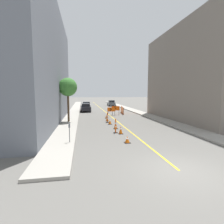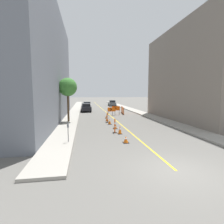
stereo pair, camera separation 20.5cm
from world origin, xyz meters
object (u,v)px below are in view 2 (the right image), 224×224
Objects in this scene: traffic_cone_second at (120,130)px; traffic_cone_farthest at (107,116)px; traffic_cone_fourth at (110,122)px; delineator_post_rear at (107,118)px; parked_car_curb_mid at (87,105)px; traffic_cone_fifth at (107,118)px; traffic_cone_nearest at (126,140)px; parked_car_curb_far at (112,103)px; traffic_cone_third at (115,125)px; parking_meter_near_curb at (68,129)px; delineator_post_front at (115,127)px; parked_car_curb_near at (86,108)px; arrow_barricade_primary at (112,110)px; street_tree_left_near at (68,87)px; arrow_barricade_secondary at (116,109)px.

traffic_cone_second is 1.26× the size of traffic_cone_farthest.
delineator_post_rear reaches higher than traffic_cone_fourth.
traffic_cone_second is 0.16× the size of parked_car_curb_mid.
traffic_cone_farthest is at bearing 84.08° from traffic_cone_fifth.
traffic_cone_farthest reaches higher than traffic_cone_nearest.
traffic_cone_fifth is at bearing -97.99° from parked_car_curb_far.
traffic_cone_farthest is at bearing 88.93° from traffic_cone_nearest.
traffic_cone_third is at bearing -85.25° from parked_car_curb_mid.
parking_meter_near_curb is (-4.28, -12.12, 0.80)m from traffic_cone_farthest.
traffic_cone_fourth is at bearing 87.72° from delineator_post_front.
parked_car_curb_mid is 10.55m from parked_car_curb_far.
parked_car_curb_near is 1.01× the size of parked_car_curb_mid.
traffic_cone_fifth is 18.75m from parked_car_curb_mid.
parking_meter_near_curb is at bearing 175.19° from traffic_cone_nearest.
traffic_cone_third is at bearing -90.81° from traffic_cone_farthest.
arrow_barricade_primary is 9.18m from street_tree_left_near.
delineator_post_front is 0.25× the size of street_tree_left_near.
traffic_cone_fourth is 0.15× the size of parked_car_curb_near.
street_tree_left_near is (-4.92, 4.47, 3.89)m from traffic_cone_third.
parked_car_curb_mid is (0.28, 6.61, 0.00)m from parked_car_curb_near.
delineator_post_front is (-0.17, -4.37, 0.25)m from traffic_cone_fourth.
traffic_cone_fourth is 6.44m from street_tree_left_near.
traffic_cone_nearest is 2.79m from traffic_cone_second.
arrow_barricade_primary is at bearing 79.30° from traffic_cone_fourth.
street_tree_left_near is (-4.74, 1.92, 3.92)m from traffic_cone_fourth.
street_tree_left_near reaches higher than parked_car_curb_mid.
parked_car_curb_near is 0.84× the size of street_tree_left_near.
parked_car_curb_near is (-2.29, 18.81, 0.23)m from delineator_post_front.
traffic_cone_second is 33.99m from parked_car_curb_far.
traffic_cone_farthest is 0.44× the size of delineator_post_front.
delineator_post_front reaches higher than traffic_cone_third.
traffic_cone_nearest is at bearing -86.09° from delineator_post_front.
traffic_cone_fifth is 6.17m from street_tree_left_near.
traffic_cone_second is at bearing -96.38° from arrow_barricade_primary.
traffic_cone_second is at bearing 30.30° from parking_meter_near_curb.
traffic_cone_second is 0.97× the size of traffic_cone_fifth.
arrow_barricade_secondary is 13.51m from parked_car_curb_mid.
traffic_cone_fourth is 2.44m from traffic_cone_fifth.
street_tree_left_near is (-6.21, -5.89, 3.31)m from arrow_barricade_primary.
arrow_barricade_secondary is (2.09, 10.86, 0.70)m from traffic_cone_third.
street_tree_left_near is at bearing 137.69° from traffic_cone_third.
delineator_post_front reaches higher than delineator_post_rear.
parking_meter_near_curb is at bearing -94.62° from parked_car_curb_mid.
delineator_post_front is 8.60m from street_tree_left_near.
arrow_barricade_secondary reaches higher than traffic_cone_fourth.
traffic_cone_nearest is 12.46m from traffic_cone_farthest.
delineator_post_front is 33.57m from parked_car_curb_far.
traffic_cone_second is 0.57× the size of delineator_post_rear.
parked_car_curb_near is (-2.64, 16.99, 0.45)m from traffic_cone_third.
traffic_cone_third is at bearing -97.73° from arrow_barricade_primary.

